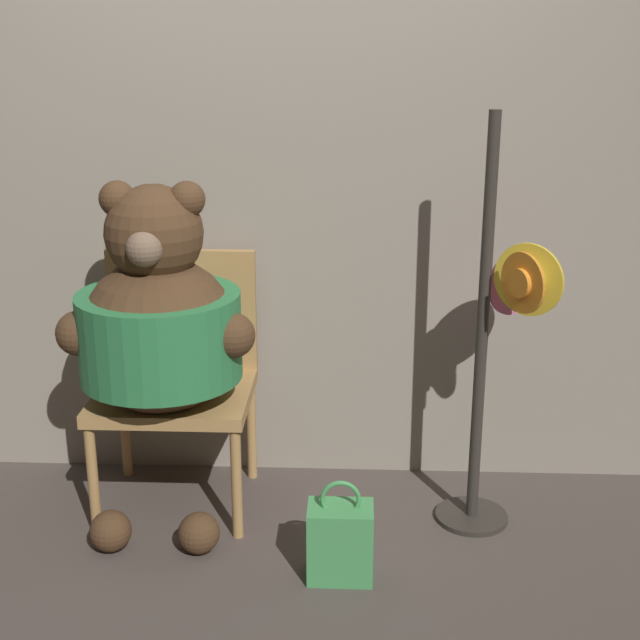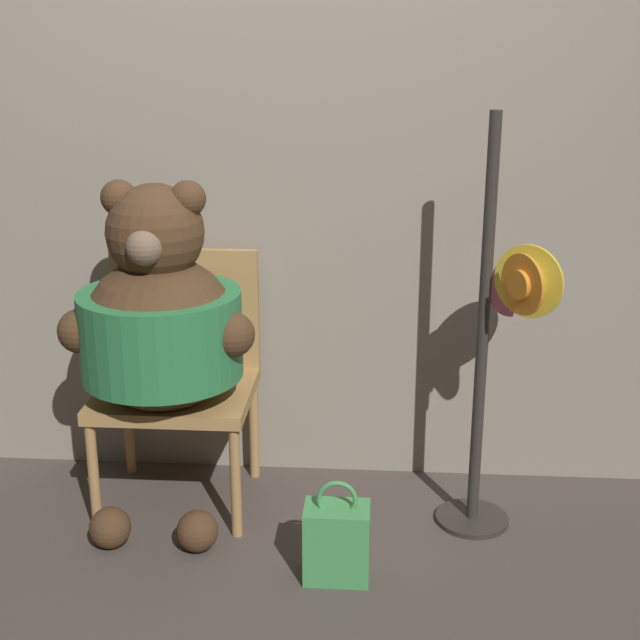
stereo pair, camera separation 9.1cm
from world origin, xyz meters
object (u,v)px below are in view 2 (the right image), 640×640
object	(u,v)px
teddy_bear	(160,324)
hat_display_rack	(500,342)
chair	(180,368)
handbag_on_ground	(337,541)

from	to	relation	value
teddy_bear	hat_display_rack	bearing A→B (deg)	-0.27
chair	hat_display_rack	distance (m)	1.25
teddy_bear	hat_display_rack	size ratio (longest dim) A/B	0.84
hat_display_rack	handbag_on_ground	size ratio (longest dim) A/B	4.20
chair	hat_display_rack	xyz separation A→B (m)	(1.22, -0.18, 0.21)
chair	hat_display_rack	size ratio (longest dim) A/B	0.63
chair	hat_display_rack	world-z (taller)	hat_display_rack
chair	teddy_bear	bearing A→B (deg)	-96.75
chair	handbag_on_ground	world-z (taller)	chair
chair	teddy_bear	distance (m)	0.30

